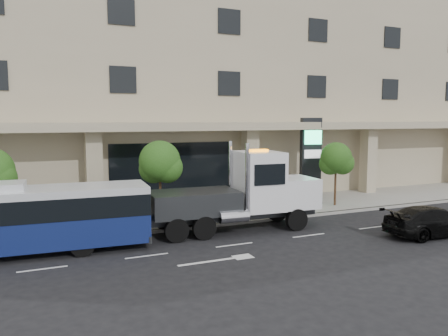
{
  "coord_description": "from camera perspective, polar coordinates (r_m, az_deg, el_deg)",
  "views": [
    {
      "loc": [
        -8.09,
        -18.86,
        5.63
      ],
      "look_at": [
        1.02,
        2.0,
        3.09
      ],
      "focal_mm": 35.0,
      "sensor_mm": 36.0,
      "label": 1
    }
  ],
  "objects": [
    {
      "name": "tree_mid",
      "position": [
        23.39,
        -8.32,
        0.48
      ],
      "size": [
        2.28,
        2.2,
        4.38
      ],
      "color": "#422B19",
      "rests_on": "sidewalk"
    },
    {
      "name": "signage_pylon",
      "position": [
        30.14,
        11.24,
        1.23
      ],
      "size": [
        1.46,
        0.74,
        5.59
      ],
      "rotation": [
        0.0,
        0.0,
        -0.17
      ],
      "color": "black",
      "rests_on": "sidewalk"
    },
    {
      "name": "sidewalk",
      "position": [
        25.8,
        -4.78,
        -6.09
      ],
      "size": [
        120.0,
        6.0,
        0.15
      ],
      "primitive_type": "cube",
      "color": "gray",
      "rests_on": "ground"
    },
    {
      "name": "curb",
      "position": [
        23.05,
        -2.35,
        -7.58
      ],
      "size": [
        120.0,
        0.3,
        0.15
      ],
      "primitive_type": "cube",
      "color": "gray",
      "rests_on": "ground"
    },
    {
      "name": "tow_truck",
      "position": [
        22.22,
        2.47,
        -3.42
      ],
      "size": [
        9.93,
        2.93,
        4.51
      ],
      "rotation": [
        0.0,
        0.0,
        -0.06
      ],
      "color": "#2D3033",
      "rests_on": "ground"
    },
    {
      "name": "convention_center",
      "position": [
        35.49,
        -10.52,
        13.29
      ],
      "size": [
        60.0,
        17.6,
        20.0
      ],
      "color": "tan",
      "rests_on": "ground"
    },
    {
      "name": "black_sedan",
      "position": [
        23.59,
        25.57,
        -6.27
      ],
      "size": [
        5.11,
        2.39,
        1.44
      ],
      "primitive_type": "imported",
      "rotation": [
        0.0,
        0.0,
        1.5
      ],
      "color": "black",
      "rests_on": "ground"
    },
    {
      "name": "ground",
      "position": [
        21.28,
        -0.37,
        -8.97
      ],
      "size": [
        120.0,
        120.0,
        0.0
      ],
      "primitive_type": "plane",
      "color": "black",
      "rests_on": "ground"
    },
    {
      "name": "tree_right",
      "position": [
        28.65,
        14.47,
        0.97
      ],
      "size": [
        2.1,
        2.0,
        4.04
      ],
      "color": "#422B19",
      "rests_on": "sidewalk"
    }
  ]
}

